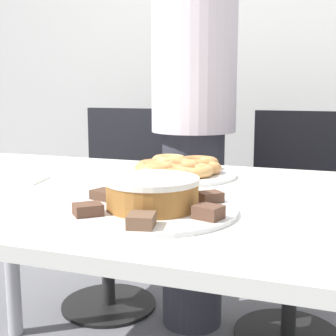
# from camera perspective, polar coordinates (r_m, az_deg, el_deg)

# --- Properties ---
(wall_back) EXTENTS (8.00, 0.05, 2.60)m
(wall_back) POSITION_cam_1_polar(r_m,az_deg,el_deg) (2.69, 11.54, 15.71)
(wall_back) COLOR silver
(wall_back) RESTS_ON ground_plane
(table) EXTENTS (1.74, 0.93, 0.75)m
(table) POSITION_cam_1_polar(r_m,az_deg,el_deg) (1.20, -0.62, -6.77)
(table) COLOR silver
(table) RESTS_ON ground_plane
(person_standing) EXTENTS (0.34, 0.34, 1.69)m
(person_standing) POSITION_cam_1_polar(r_m,az_deg,el_deg) (1.92, 3.15, 6.33)
(person_standing) COLOR #383842
(person_standing) RESTS_ON ground_plane
(office_chair_left) EXTENTS (0.45, 0.45, 0.91)m
(office_chair_left) POSITION_cam_1_polar(r_m,az_deg,el_deg) (2.20, -6.72, -5.32)
(office_chair_left) COLOR black
(office_chair_left) RESTS_ON ground_plane
(office_chair_right) EXTENTS (0.45, 0.45, 0.91)m
(office_chair_right) POSITION_cam_1_polar(r_m,az_deg,el_deg) (1.99, 15.11, -7.24)
(office_chair_right) COLOR black
(office_chair_right) RESTS_ON ground_plane
(plate_cake) EXTENTS (0.36, 0.36, 0.01)m
(plate_cake) POSITION_cam_1_polar(r_m,az_deg,el_deg) (0.99, -1.91, -5.17)
(plate_cake) COLOR white
(plate_cake) RESTS_ON table
(plate_donuts) EXTENTS (0.34, 0.34, 0.01)m
(plate_donuts) POSITION_cam_1_polar(r_m,az_deg,el_deg) (1.40, 1.34, -0.80)
(plate_donuts) COLOR white
(plate_donuts) RESTS_ON table
(frosted_cake) EXTENTS (0.20, 0.20, 0.07)m
(frosted_cake) POSITION_cam_1_polar(r_m,az_deg,el_deg) (0.98, -1.92, -3.02)
(frosted_cake) COLOR #9E662D
(frosted_cake) RESTS_ON plate_cake
(lamington_0) EXTENTS (0.07, 0.06, 0.02)m
(lamington_0) POSITION_cam_1_polar(r_m,az_deg,el_deg) (1.07, -7.69, -3.21)
(lamington_0) COLOR #513828
(lamington_0) RESTS_ON plate_cake
(lamington_1) EXTENTS (0.07, 0.07, 0.02)m
(lamington_1) POSITION_cam_1_polar(r_m,az_deg,el_deg) (0.94, -9.74, -4.99)
(lamington_1) COLOR brown
(lamington_1) RESTS_ON plate_cake
(lamington_2) EXTENTS (0.06, 0.07, 0.02)m
(lamington_2) POSITION_cam_1_polar(r_m,az_deg,el_deg) (0.85, -3.27, -6.40)
(lamington_2) COLOR brown
(lamington_2) RESTS_ON plate_cake
(lamington_3) EXTENTS (0.06, 0.06, 0.03)m
(lamington_3) POSITION_cam_1_polar(r_m,az_deg,el_deg) (0.91, 4.95, -5.38)
(lamington_3) COLOR brown
(lamington_3) RESTS_ON plate_cake
(lamington_4) EXTENTS (0.07, 0.06, 0.02)m
(lamington_4) POSITION_cam_1_polar(r_m,az_deg,el_deg) (1.04, 5.16, -3.52)
(lamington_4) COLOR brown
(lamington_4) RESTS_ON plate_cake
(lamington_5) EXTENTS (0.06, 0.07, 0.02)m
(lamington_5) POSITION_cam_1_polar(r_m,az_deg,el_deg) (1.12, -0.88, -2.57)
(lamington_5) COLOR brown
(lamington_5) RESTS_ON plate_cake
(donut_0) EXTENTS (0.13, 0.13, 0.04)m
(donut_0) POSITION_cam_1_polar(r_m,az_deg,el_deg) (1.39, 1.35, 0.12)
(donut_0) COLOR #C68447
(donut_0) RESTS_ON plate_donuts
(donut_1) EXTENTS (0.10, 0.10, 0.03)m
(donut_1) POSITION_cam_1_polar(r_m,az_deg,el_deg) (1.29, 0.51, -0.83)
(donut_1) COLOR #C68447
(donut_1) RESTS_ON plate_donuts
(donut_2) EXTENTS (0.12, 0.12, 0.03)m
(donut_2) POSITION_cam_1_polar(r_m,az_deg,el_deg) (1.35, 3.12, -0.30)
(donut_2) COLOR tan
(donut_2) RESTS_ON plate_donuts
(donut_3) EXTENTS (0.11, 0.11, 0.03)m
(donut_3) POSITION_cam_1_polar(r_m,az_deg,el_deg) (1.39, 4.35, 0.02)
(donut_3) COLOR #C68447
(donut_3) RESTS_ON plate_donuts
(donut_4) EXTENTS (0.13, 0.13, 0.04)m
(donut_4) POSITION_cam_1_polar(r_m,az_deg,el_deg) (1.47, 3.65, 0.61)
(donut_4) COLOR #C68447
(donut_4) RESTS_ON plate_donuts
(donut_5) EXTENTS (0.12, 0.12, 0.04)m
(donut_5) POSITION_cam_1_polar(r_m,az_deg,el_deg) (1.48, 0.15, 0.80)
(donut_5) COLOR tan
(donut_5) RESTS_ON plate_donuts
(donut_6) EXTENTS (0.12, 0.12, 0.03)m
(donut_6) POSITION_cam_1_polar(r_m,az_deg,el_deg) (1.41, -1.38, 0.21)
(donut_6) COLOR #C68447
(donut_6) RESTS_ON plate_donuts
(donut_7) EXTENTS (0.12, 0.12, 0.04)m
(donut_7) POSITION_cam_1_polar(r_m,az_deg,el_deg) (1.36, -1.59, -0.10)
(donut_7) COLOR #D18E4C
(donut_7) RESTS_ON plate_donuts
(napkin) EXTENTS (0.16, 0.14, 0.01)m
(napkin) POSITION_cam_1_polar(r_m,az_deg,el_deg) (1.39, -17.84, -1.42)
(napkin) COLOR white
(napkin) RESTS_ON table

